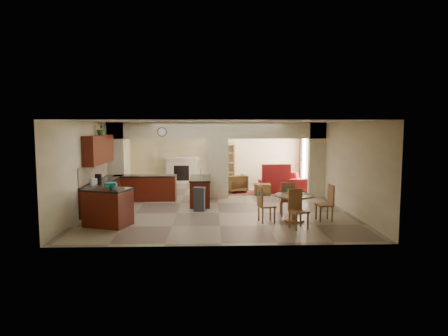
{
  "coord_description": "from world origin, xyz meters",
  "views": [
    {
      "loc": [
        -0.24,
        -13.66,
        2.66
      ],
      "look_at": [
        0.22,
        0.3,
        1.19
      ],
      "focal_mm": 32.0,
      "sensor_mm": 36.0,
      "label": 1
    }
  ],
  "objects_px": {
    "dining_table": "(294,204)",
    "sofa": "(293,179)",
    "armchair": "(236,183)",
    "kitchen_island": "(108,207)"
  },
  "relations": [
    {
      "from": "armchair",
      "to": "dining_table",
      "type": "bearing_deg",
      "value": 87.05
    },
    {
      "from": "dining_table",
      "to": "sofa",
      "type": "relative_size",
      "value": 0.4
    },
    {
      "from": "sofa",
      "to": "armchair",
      "type": "relative_size",
      "value": 3.49
    },
    {
      "from": "dining_table",
      "to": "sofa",
      "type": "bearing_deg",
      "value": 78.5
    },
    {
      "from": "kitchen_island",
      "to": "dining_table",
      "type": "xyz_separation_m",
      "value": [
        5.08,
        0.33,
        -0.0
      ]
    },
    {
      "from": "dining_table",
      "to": "armchair",
      "type": "distance_m",
      "value": 5.21
    },
    {
      "from": "sofa",
      "to": "kitchen_island",
      "type": "bearing_deg",
      "value": 130.75
    },
    {
      "from": "dining_table",
      "to": "kitchen_island",
      "type": "bearing_deg",
      "value": -176.25
    },
    {
      "from": "kitchen_island",
      "to": "sofa",
      "type": "relative_size",
      "value": 0.49
    },
    {
      "from": "armchair",
      "to": "sofa",
      "type": "bearing_deg",
      "value": -178.2
    }
  ]
}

